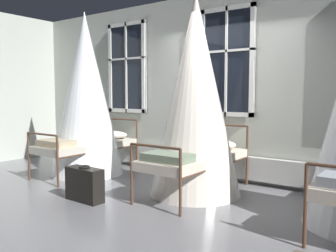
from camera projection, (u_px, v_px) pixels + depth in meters
ground at (181, 198)px, 4.84m from camera, size 18.49×18.49×0.00m
back_wall_with_windows at (229, 86)px, 5.84m from camera, size 9.07×0.10×3.06m
window_bank at (226, 116)px, 5.79m from camera, size 5.23×0.10×2.70m
cot_first at (86, 96)px, 6.25m from camera, size 1.27×1.84×2.80m
cot_second at (195, 98)px, 4.95m from camera, size 1.27×1.85×2.77m
suitcase_dark at (85, 184)px, 4.70m from camera, size 0.57×0.23×0.47m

